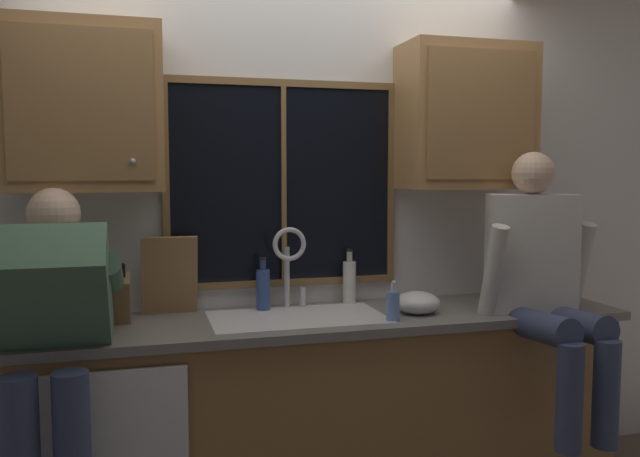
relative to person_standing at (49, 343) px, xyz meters
name	(u,v)px	position (x,y,z in m)	size (l,w,h in m)	color
back_wall	(283,233)	(1.04, 0.66, 0.33)	(5.43, 0.12, 2.55)	silver
window_glass	(283,184)	(1.02, 0.59, 0.58)	(1.10, 0.02, 0.95)	black
window_frame_top	(283,83)	(1.02, 0.58, 1.07)	(1.17, 0.02, 0.04)	brown
window_frame_bottom	(284,283)	(1.02, 0.58, 0.08)	(1.17, 0.02, 0.04)	brown
window_frame_left	(166,185)	(0.46, 0.58, 0.58)	(0.04, 0.02, 0.95)	brown
window_frame_right	(391,184)	(1.59, 0.58, 0.58)	(0.04, 0.02, 0.95)	brown
window_mullion_center	(284,184)	(1.02, 0.58, 0.58)	(0.02, 0.02, 0.95)	brown
lower_cabinet_run	(300,417)	(1.04, 0.31, -0.51)	(3.03, 0.58, 0.88)	olive
countertop	(301,322)	(1.04, 0.29, -0.05)	(3.09, 0.62, 0.04)	slate
upper_cabinet_left	(84,108)	(0.12, 0.43, 0.91)	(0.65, 0.36, 0.72)	#A87A47
upper_cabinet_right	(466,117)	(1.93, 0.43, 0.91)	(0.65, 0.36, 0.72)	#A87A47
sink	(298,338)	(1.02, 0.30, -0.13)	(0.80, 0.46, 0.21)	silver
faucet	(290,257)	(1.03, 0.48, 0.23)	(0.18, 0.09, 0.40)	silver
person_standing	(49,343)	(0.00, 0.00, 0.00)	(0.53, 0.71, 1.52)	#384260
person_sitting_on_counter	(543,276)	(2.13, 0.02, 0.16)	(0.54, 0.65, 1.26)	#384260
knife_block	(116,299)	(0.23, 0.38, 0.08)	(0.12, 0.18, 0.32)	olive
cutting_board	(170,276)	(0.46, 0.51, 0.16)	(0.26, 0.02, 0.38)	#997047
mixing_bowl	(417,303)	(1.59, 0.23, 0.02)	(0.21, 0.21, 0.11)	silver
soap_dispenser	(393,305)	(1.42, 0.11, 0.04)	(0.06, 0.07, 0.18)	#668CCC
bottle_green_glass	(263,288)	(0.90, 0.49, 0.08)	(0.07, 0.07, 0.26)	#334C8C
bottle_tall_clear	(349,281)	(1.35, 0.53, 0.09)	(0.07, 0.07, 0.28)	silver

